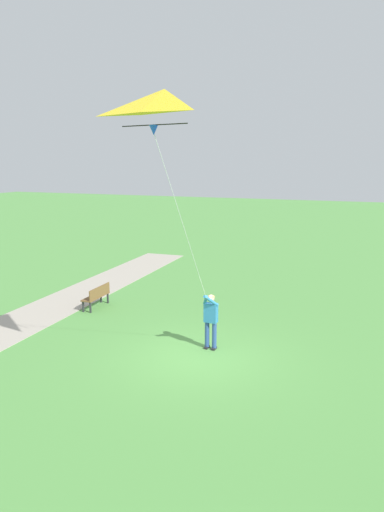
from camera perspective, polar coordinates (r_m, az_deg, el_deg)
The scene contains 4 objects.
ground_plane at distance 14.50m, azimuth 0.66°, elevation -11.93°, with size 120.00×120.00×0.00m, color #569947.
person_kite_flyer at distance 14.72m, azimuth 2.23°, elevation -7.22°, with size 0.52×0.62×1.83m.
flying_kite at distance 11.22m, azimuth -3.38°, elevation 16.41°, with size 2.01×3.26×5.36m.
park_bench_near_walkway at distance 19.29m, azimuth -11.25°, elevation -4.60°, with size 0.50×1.52×0.88m.
Camera 1 is at (-4.79, 12.44, 5.71)m, focal length 33.53 mm.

